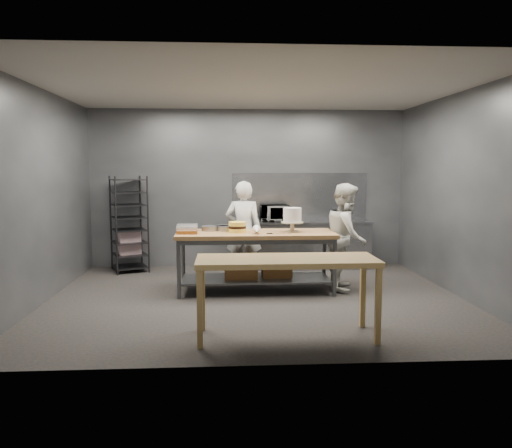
{
  "coord_description": "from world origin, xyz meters",
  "views": [
    {
      "loc": [
        -0.44,
        -7.1,
        1.89
      ],
      "look_at": [
        0.02,
        0.37,
        1.05
      ],
      "focal_mm": 35.0,
      "sensor_mm": 36.0,
      "label": 1
    }
  ],
  "objects": [
    {
      "name": "chef_right",
      "position": [
        1.45,
        0.51,
        0.83
      ],
      "size": [
        0.83,
        0.95,
        1.66
      ],
      "primitive_type": "imported",
      "rotation": [
        0.0,
        0.0,
        1.28
      ],
      "color": "silver",
      "rests_on": "ground"
    },
    {
      "name": "near_counter",
      "position": [
        0.23,
        -1.69,
        0.81
      ],
      "size": [
        2.0,
        0.7,
        0.9
      ],
      "color": "olive",
      "rests_on": "ground"
    },
    {
      "name": "chef_behind",
      "position": [
        -0.14,
        1.2,
        0.84
      ],
      "size": [
        0.67,
        0.5,
        1.68
      ],
      "primitive_type": "imported",
      "rotation": [
        0.0,
        0.0,
        2.98
      ],
      "color": "silver",
      "rests_on": "ground"
    },
    {
      "name": "pastry_clamshells",
      "position": [
        -1.02,
        0.43,
        0.98
      ],
      "size": [
        0.33,
        0.49,
        0.11
      ],
      "color": "#96541E",
      "rests_on": "work_table"
    },
    {
      "name": "piping_bag",
      "position": [
        0.02,
        0.16,
        0.98
      ],
      "size": [
        0.14,
        0.39,
        0.12
      ],
      "primitive_type": "cone",
      "rotation": [
        1.57,
        0.0,
        -0.05
      ],
      "color": "silver",
      "rests_on": "work_table"
    },
    {
      "name": "speed_rack",
      "position": [
        -2.2,
        2.1,
        0.86
      ],
      "size": [
        0.8,
        0.82,
        1.75
      ],
      "color": "black",
      "rests_on": "ground"
    },
    {
      "name": "back_wall",
      "position": [
        0.0,
        2.5,
        1.5
      ],
      "size": [
        6.0,
        0.04,
        3.0
      ],
      "primitive_type": "cube",
      "color": "#4C4F54",
      "rests_on": "ground"
    },
    {
      "name": "back_counter",
      "position": [
        1.0,
        2.18,
        0.45
      ],
      "size": [
        2.6,
        0.6,
        0.9
      ],
      "color": "slate",
      "rests_on": "ground"
    },
    {
      "name": "microwave",
      "position": [
        0.49,
        2.18,
        1.05
      ],
      "size": [
        0.54,
        0.37,
        0.3
      ],
      "primitive_type": "imported",
      "color": "black",
      "rests_on": "back_counter"
    },
    {
      "name": "offset_spatula",
      "position": [
        0.3,
        0.18,
        0.93
      ],
      "size": [
        0.36,
        0.02,
        0.02
      ],
      "color": "slate",
      "rests_on": "work_table"
    },
    {
      "name": "frosted_cake_stand",
      "position": [
        0.58,
        0.4,
        1.16
      ],
      "size": [
        0.34,
        0.34,
        0.37
      ],
      "color": "#B7AB92",
      "rests_on": "work_table"
    },
    {
      "name": "work_table",
      "position": [
        0.02,
        0.43,
        0.57
      ],
      "size": [
        2.4,
        0.9,
        0.92
      ],
      "color": "#986A3D",
      "rests_on": "ground"
    },
    {
      "name": "layer_cake",
      "position": [
        -0.26,
        0.41,
        1.0
      ],
      "size": [
        0.26,
        0.26,
        0.16
      ],
      "color": "#FADE4F",
      "rests_on": "work_table"
    },
    {
      "name": "ground",
      "position": [
        0.0,
        0.0,
        0.0
      ],
      "size": [
        6.0,
        6.0,
        0.0
      ],
      "primitive_type": "plane",
      "color": "black",
      "rests_on": "ground"
    },
    {
      "name": "cake_pans",
      "position": [
        -0.66,
        0.65,
        0.96
      ],
      "size": [
        0.82,
        0.36,
        0.07
      ],
      "color": "gray",
      "rests_on": "work_table"
    },
    {
      "name": "splashback_panel",
      "position": [
        1.0,
        2.48,
        1.35
      ],
      "size": [
        2.6,
        0.02,
        0.9
      ],
      "primitive_type": "cube",
      "color": "slate",
      "rests_on": "back_counter"
    }
  ]
}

